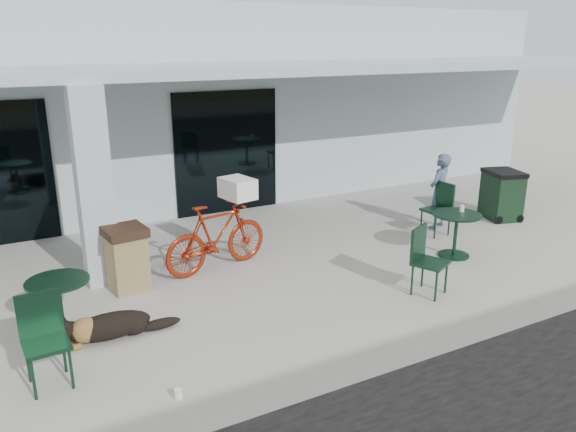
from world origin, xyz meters
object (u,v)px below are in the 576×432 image
cafe_table_far (455,235)px  wheeled_bin (502,195)px  cafe_chair_near (46,343)px  cafe_chair_far_b (436,209)px  person (439,191)px  trash_receptacle (127,259)px  cafe_table_near (61,307)px  bicycle (217,236)px  dog (110,324)px  cafe_chair_far_a (430,262)px

cafe_table_far → wheeled_bin: bearing=25.7°
cafe_chair_near → cafe_table_far: size_ratio=1.25×
cafe_chair_far_b → person: person is taller
trash_receptacle → cafe_table_near: bearing=-138.6°
bicycle → dog: bearing=114.5°
cafe_chair_far_b → dog: bearing=-82.9°
dog → bicycle: bearing=34.9°
dog → trash_receptacle: trash_receptacle is taller
cafe_chair_far_b → bicycle: bearing=-97.8°
person → wheeled_bin: person is taller
cafe_table_near → cafe_table_far: size_ratio=0.95×
cafe_chair_far_b → wheeled_bin: wheeled_bin is taller
wheeled_bin → person: bearing=-169.2°
cafe_chair_near → person: (7.74, 2.19, 0.25)m
person → trash_receptacle: 6.36m
dog → cafe_table_far: 6.08m
cafe_chair_far_a → cafe_chair_far_b: 2.87m
cafe_table_near → wheeled_bin: size_ratio=0.76×
person → trash_receptacle: bearing=-22.2°
cafe_table_near → wheeled_bin: (9.12, 0.82, 0.15)m
cafe_table_far → cafe_chair_far_a: size_ratio=0.81×
bicycle → cafe_table_far: 4.24m
bicycle → cafe_table_near: (-2.62, -1.07, -0.20)m
cafe_chair_far_b → person: (0.35, 0.31, 0.26)m
cafe_chair_near → trash_receptacle: cafe_chair_near is taller
cafe_chair_far_a → person: size_ratio=0.67×
person → wheeled_bin: size_ratio=1.47×
wheeled_bin → cafe_chair_far_a: bearing=-134.6°
cafe_chair_near → cafe_table_far: cafe_chair_near is taller
bicycle → person: bearing=-102.6°
dog → cafe_chair_near: bearing=-138.7°
wheeled_bin → bicycle: bearing=-165.7°
cafe_table_far → dog: bearing=-179.4°
cafe_table_far → cafe_chair_far_b: bearing=64.3°
trash_receptacle → cafe_chair_far_b: bearing=-2.9°
cafe_chair_near → wheeled_bin: bearing=8.6°
bicycle → cafe_table_far: bicycle is taller
cafe_chair_near → dog: bearing=39.0°
cafe_chair_far_a → wheeled_bin: (4.01, 2.21, 0.01)m
cafe_table_far → cafe_chair_far_b: size_ratio=0.82×
cafe_table_near → cafe_chair_far_a: cafe_chair_far_a is taller
cafe_chair_far_b → person: 0.53m
dog → cafe_chair_near: (-0.81, -0.74, 0.33)m
dog → cafe_chair_far_b: cafe_chair_far_b is taller
cafe_table_far → cafe_chair_near: bearing=-173.3°
dog → wheeled_bin: 8.69m
cafe_chair_far_a → cafe_table_near: bearing=139.9°
person → cafe_chair_near: bearing=-6.6°
cafe_chair_far_b → person: bearing=129.5°
dog → cafe_table_far: size_ratio=1.43×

